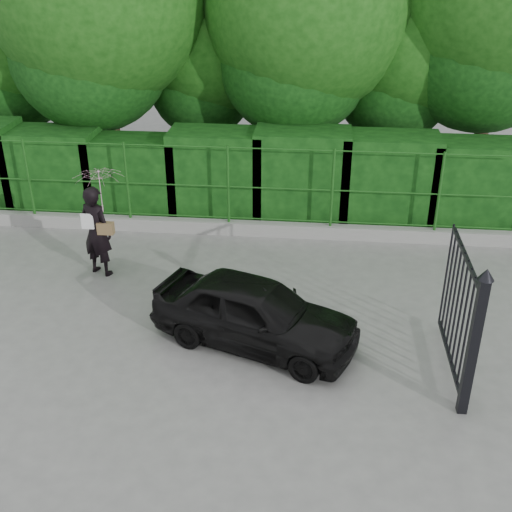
{
  "coord_description": "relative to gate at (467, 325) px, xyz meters",
  "views": [
    {
      "loc": [
        2.34,
        -8.74,
        6.29
      ],
      "look_at": [
        1.34,
        1.3,
        1.1
      ],
      "focal_mm": 45.0,
      "sensor_mm": 36.0,
      "label": 1
    }
  ],
  "objects": [
    {
      "name": "fence",
      "position": [
        -4.38,
        5.22,
        0.01
      ],
      "size": [
        14.13,
        0.06,
        1.8
      ],
      "color": "#1D5919",
      "rests_on": "kerb"
    },
    {
      "name": "car",
      "position": [
        -3.17,
        0.95,
        -0.59
      ],
      "size": [
        3.77,
        2.52,
        1.19
      ],
      "primitive_type": "imported",
      "rotation": [
        0.0,
        0.0,
        1.22
      ],
      "color": "black",
      "rests_on": "ground"
    },
    {
      "name": "hedge",
      "position": [
        -4.58,
        6.22,
        -0.14
      ],
      "size": [
        14.2,
        1.2,
        2.19
      ],
      "color": "black",
      "rests_on": "ground"
    },
    {
      "name": "kerb",
      "position": [
        -4.6,
        5.22,
        -1.04
      ],
      "size": [
        14.0,
        0.25,
        0.3
      ],
      "primitive_type": "cube",
      "color": "#9E9E99",
      "rests_on": "ground"
    },
    {
      "name": "woman",
      "position": [
        -6.45,
        3.14,
        0.24
      ],
      "size": [
        1.04,
        0.99,
        2.21
      ],
      "color": "black",
      "rests_on": "ground"
    },
    {
      "name": "ground",
      "position": [
        -4.6,
        0.72,
        -1.19
      ],
      "size": [
        80.0,
        80.0,
        0.0
      ],
      "primitive_type": "plane",
      "color": "gray"
    },
    {
      "name": "gate",
      "position": [
        0.0,
        0.0,
        0.0
      ],
      "size": [
        0.22,
        2.33,
        2.36
      ],
      "color": "black",
      "rests_on": "ground"
    },
    {
      "name": "trees",
      "position": [
        -3.46,
        8.46,
        3.43
      ],
      "size": [
        17.1,
        6.15,
        8.08
      ],
      "color": "black",
      "rests_on": "ground"
    }
  ]
}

